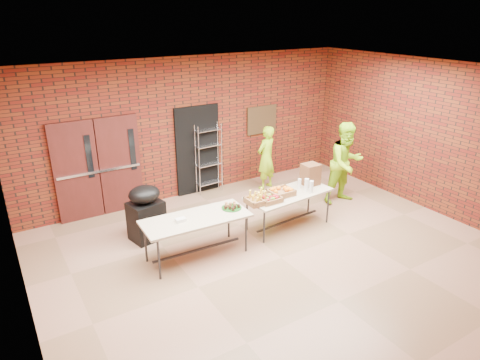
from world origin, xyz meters
name	(u,v)px	position (x,y,z in m)	size (l,w,h in m)	color
room	(285,174)	(0.00, 0.00, 1.60)	(8.08, 7.08, 3.28)	#8B6A4B
double_doors	(99,168)	(-2.20, 3.44, 1.05)	(1.78, 0.12, 2.10)	#461714
dark_doorway	(198,150)	(0.10, 3.46, 1.05)	(1.10, 0.06, 2.10)	black
bronze_plaque	(262,120)	(1.90, 3.45, 1.55)	(0.85, 0.04, 0.70)	#3C2918
wire_rack	(209,159)	(0.31, 3.32, 0.84)	(0.62, 0.21, 1.68)	silver
table_left	(196,221)	(-1.25, 0.84, 0.71)	(1.90, 0.85, 0.77)	tan
table_right	(289,196)	(0.83, 0.91, 0.67)	(1.84, 0.88, 0.73)	tan
basket_bananas	(259,200)	(0.06, 0.84, 0.80)	(0.46, 0.36, 0.14)	#9C6B3F
basket_oranges	(281,192)	(0.64, 0.91, 0.80)	(0.48, 0.37, 0.15)	#9C6B3F
basket_apples	(270,199)	(0.27, 0.76, 0.79)	(0.41, 0.32, 0.13)	#9C6B3F
muffin_tray	(232,206)	(-0.53, 0.84, 0.81)	(0.36, 0.36, 0.09)	#155015
napkin_box	(181,220)	(-1.53, 0.85, 0.80)	(0.17, 0.11, 0.06)	silver
coffee_dispenser	(310,174)	(1.49, 1.05, 0.96)	(0.34, 0.30, 0.44)	brown
cup_stack_front	(307,185)	(1.20, 0.81, 0.86)	(0.09, 0.09, 0.26)	silver
cup_stack_mid	(311,187)	(1.22, 0.70, 0.86)	(0.08, 0.08, 0.25)	silver
cup_stack_back	(299,184)	(1.15, 0.98, 0.84)	(0.07, 0.07, 0.21)	silver
covered_grill	(146,213)	(-1.77, 1.92, 0.55)	(0.69, 0.61, 1.09)	black
volunteer_woman	(266,158)	(1.61, 2.81, 0.78)	(0.57, 0.38, 1.57)	#9BDB18
volunteer_man	(346,163)	(2.67, 1.22, 0.93)	(0.90, 0.70, 1.86)	#9BDB18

